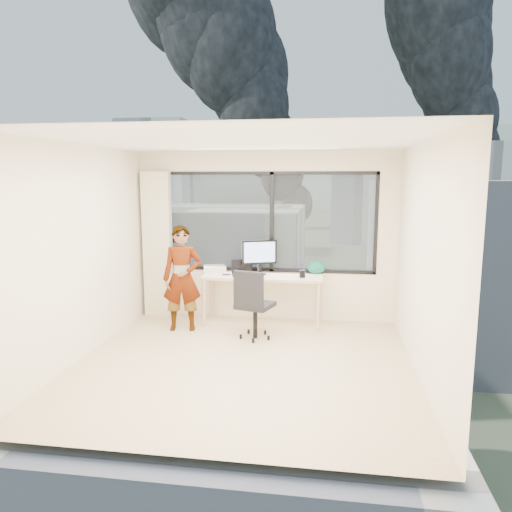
% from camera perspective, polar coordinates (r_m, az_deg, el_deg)
% --- Properties ---
extents(floor, '(4.00, 4.00, 0.01)m').
position_cam_1_polar(floor, '(5.91, -1.48, -12.63)').
color(floor, '#D7BF8B').
rests_on(floor, ground).
extents(ceiling, '(4.00, 4.00, 0.01)m').
position_cam_1_polar(ceiling, '(5.50, -1.59, 13.38)').
color(ceiling, white).
rests_on(ceiling, ground).
extents(wall_front, '(4.00, 0.01, 2.60)m').
position_cam_1_polar(wall_front, '(3.65, -7.04, -5.12)').
color(wall_front, beige).
rests_on(wall_front, ground).
extents(wall_left, '(0.01, 4.00, 2.60)m').
position_cam_1_polar(wall_left, '(6.23, -19.97, 0.35)').
color(wall_left, beige).
rests_on(wall_left, ground).
extents(wall_right, '(0.01, 4.00, 2.60)m').
position_cam_1_polar(wall_right, '(5.58, 19.15, -0.59)').
color(wall_right, beige).
rests_on(wall_right, ground).
extents(window_wall, '(3.30, 0.16, 1.55)m').
position_cam_1_polar(window_wall, '(7.49, 1.52, 4.03)').
color(window_wall, black).
rests_on(window_wall, ground).
extents(curtain, '(0.45, 0.14, 2.30)m').
position_cam_1_polar(curtain, '(7.83, -11.57, 1.32)').
color(curtain, beige).
rests_on(curtain, floor).
extents(desk, '(1.80, 0.60, 0.75)m').
position_cam_1_polar(desk, '(7.36, 0.77, -5.15)').
color(desk, '#D0AB8B').
rests_on(desk, floor).
extents(chair, '(0.64, 0.64, 1.00)m').
position_cam_1_polar(chair, '(6.66, -0.09, -5.59)').
color(chair, black).
rests_on(chair, floor).
extents(person, '(0.62, 0.47, 1.53)m').
position_cam_1_polar(person, '(7.06, -8.72, -2.61)').
color(person, '#2D2D33').
rests_on(person, floor).
extents(monitor, '(0.54, 0.29, 0.53)m').
position_cam_1_polar(monitor, '(7.29, 0.40, -0.12)').
color(monitor, black).
rests_on(monitor, desk).
extents(game_console, '(0.41, 0.38, 0.08)m').
position_cam_1_polar(game_console, '(7.65, -4.92, -1.44)').
color(game_console, white).
rests_on(game_console, desk).
extents(laptop, '(0.40, 0.41, 0.20)m').
position_cam_1_polar(laptop, '(7.27, -1.60, -1.48)').
color(laptop, black).
rests_on(laptop, desk).
extents(cellphone, '(0.13, 0.09, 0.01)m').
position_cam_1_polar(cellphone, '(7.32, -3.55, -2.19)').
color(cellphone, black).
rests_on(cellphone, desk).
extents(pen_cup, '(0.09, 0.09, 0.11)m').
position_cam_1_polar(pen_cup, '(7.13, 5.50, -2.12)').
color(pen_cup, black).
rests_on(pen_cup, desk).
extents(handbag, '(0.28, 0.17, 0.21)m').
position_cam_1_polar(handbag, '(7.41, 7.15, -1.34)').
color(handbag, '#0E554B').
rests_on(handbag, desk).
extents(exterior_ground, '(400.00, 400.00, 0.04)m').
position_cam_1_polar(exterior_ground, '(126.45, 8.04, 1.74)').
color(exterior_ground, '#515B3D').
rests_on(exterior_ground, ground).
extents(near_bldg_a, '(16.00, 12.00, 14.00)m').
position_cam_1_polar(near_bldg_a, '(37.91, -6.98, -4.92)').
color(near_bldg_a, beige).
rests_on(near_bldg_a, exterior_ground).
extents(near_bldg_b, '(14.00, 13.00, 16.00)m').
position_cam_1_polar(near_bldg_b, '(45.53, 22.43, -1.89)').
color(near_bldg_b, white).
rests_on(near_bldg_b, exterior_ground).
extents(far_tower_a, '(14.00, 14.00, 28.00)m').
position_cam_1_polar(far_tower_a, '(106.67, -11.27, 7.83)').
color(far_tower_a, silver).
rests_on(far_tower_a, exterior_ground).
extents(far_tower_b, '(13.00, 13.00, 30.00)m').
position_cam_1_polar(far_tower_b, '(125.61, 11.89, 8.45)').
color(far_tower_b, silver).
rests_on(far_tower_b, exterior_ground).
extents(far_tower_c, '(15.00, 15.00, 26.00)m').
position_cam_1_polar(far_tower_c, '(151.96, 25.60, 7.09)').
color(far_tower_c, silver).
rests_on(far_tower_c, exterior_ground).
extents(far_tower_d, '(16.00, 14.00, 22.00)m').
position_cam_1_polar(far_tower_d, '(167.01, -12.97, 7.17)').
color(far_tower_d, silver).
rests_on(far_tower_d, exterior_ground).
extents(hill_a, '(288.00, 216.00, 90.00)m').
position_cam_1_polar(hill_a, '(347.54, -11.91, 6.32)').
color(hill_a, slate).
rests_on(hill_a, exterior_ground).
extents(hill_b, '(300.00, 220.00, 96.00)m').
position_cam_1_polar(hill_b, '(340.53, 25.57, 5.57)').
color(hill_b, slate).
rests_on(hill_b, exterior_ground).
extents(tree_a, '(7.00, 7.00, 8.00)m').
position_cam_1_polar(tree_a, '(34.46, -22.16, -12.25)').
color(tree_a, '#1D531B').
rests_on(tree_a, exterior_ground).
extents(tree_b, '(7.60, 7.60, 9.00)m').
position_cam_1_polar(tree_b, '(26.34, 14.95, -17.51)').
color(tree_b, '#1D531B').
rests_on(tree_b, exterior_ground).
extents(smoke_plume_a, '(40.00, 24.00, 90.00)m').
position_cam_1_polar(smoke_plume_a, '(160.08, 4.75, 22.45)').
color(smoke_plume_a, black).
rests_on(smoke_plume_a, exterior_ground).
extents(smoke_plume_b, '(30.00, 18.00, 70.00)m').
position_cam_1_polar(smoke_plume_b, '(185.21, 26.51, 15.95)').
color(smoke_plume_b, black).
rests_on(smoke_plume_b, exterior_ground).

